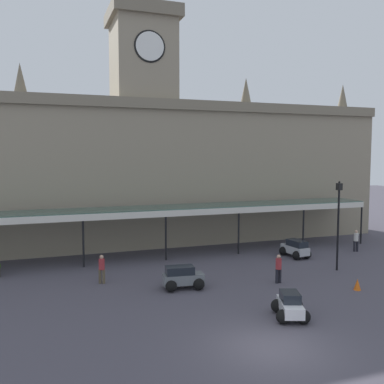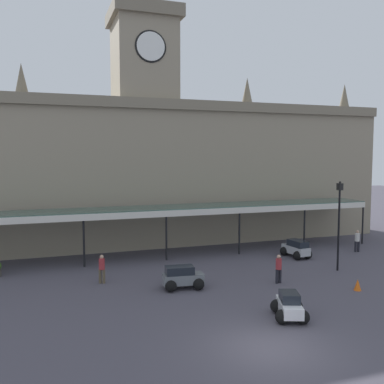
{
  "view_description": "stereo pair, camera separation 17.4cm",
  "coord_description": "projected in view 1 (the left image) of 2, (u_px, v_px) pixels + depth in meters",
  "views": [
    {
      "loc": [
        -8.06,
        -13.88,
        7.37
      ],
      "look_at": [
        0.0,
        9.01,
        5.28
      ],
      "focal_mm": 39.8,
      "sensor_mm": 36.0,
      "label": 1
    },
    {
      "loc": [
        -7.89,
        -13.94,
        7.37
      ],
      "look_at": [
        0.0,
        9.01,
        5.28
      ],
      "focal_mm": 39.8,
      "sensor_mm": 36.0,
      "label": 2
    }
  ],
  "objects": [
    {
      "name": "pedestrian_near_entrance",
      "position": [
        279.0,
        268.0,
        24.57
      ],
      "size": [
        0.39,
        0.34,
        1.67
      ],
      "color": "black",
      "rests_on": "ground"
    },
    {
      "name": "pedestrian_beside_cars",
      "position": [
        102.0,
        268.0,
        24.48
      ],
      "size": [
        0.37,
        0.34,
        1.67
      ],
      "color": "brown",
      "rests_on": "ground"
    },
    {
      "name": "entrance_canopy",
      "position": [
        161.0,
        209.0,
        30.93
      ],
      "size": [
        34.04,
        3.26,
        3.6
      ],
      "color": "#38564C",
      "rests_on": "ground"
    },
    {
      "name": "station_building",
      "position": [
        144.0,
        166.0,
        35.74
      ],
      "size": [
        42.03,
        6.34,
        19.19
      ],
      "color": "gray",
      "rests_on": "ground"
    },
    {
      "name": "victorian_lamppost",
      "position": [
        338.0,
        216.0,
        27.1
      ],
      "size": [
        0.3,
        0.3,
        5.75
      ],
      "color": "black",
      "rests_on": "ground"
    },
    {
      "name": "car_white_sedan",
      "position": [
        290.0,
        307.0,
        19.29
      ],
      "size": [
        1.93,
        2.23,
        1.19
      ],
      "color": "silver",
      "rests_on": "ground"
    },
    {
      "name": "traffic_cone",
      "position": [
        357.0,
        284.0,
        23.33
      ],
      "size": [
        0.4,
        0.4,
        0.62
      ],
      "primitive_type": "cone",
      "color": "orange",
      "rests_on": "ground"
    },
    {
      "name": "ground_plane",
      "position": [
        270.0,
        348.0,
        16.35
      ],
      "size": [
        140.0,
        140.0,
        0.0
      ],
      "primitive_type": "plane",
      "color": "#4A4651"
    },
    {
      "name": "car_silver_estate",
      "position": [
        295.0,
        249.0,
        30.9
      ],
      "size": [
        1.68,
        2.32,
        1.27
      ],
      "color": "#B2B5BA",
      "rests_on": "ground"
    },
    {
      "name": "car_grey_estate",
      "position": [
        183.0,
        279.0,
        23.57
      ],
      "size": [
        2.33,
        1.7,
        1.27
      ],
      "color": "slate",
      "rests_on": "ground"
    },
    {
      "name": "pedestrian_crossing_forecourt",
      "position": [
        356.0,
        240.0,
        32.65
      ],
      "size": [
        0.38,
        0.34,
        1.67
      ],
      "color": "black",
      "rests_on": "ground"
    }
  ]
}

